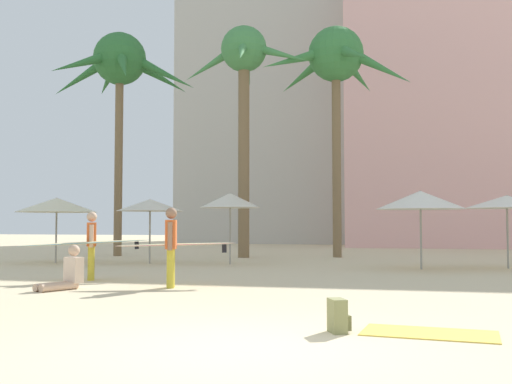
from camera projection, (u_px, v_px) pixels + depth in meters
ground at (238, 349)px, 6.40m from camera, size 120.00×120.00×0.00m
hotel_tower_gray at (305, 35)px, 45.12m from camera, size 16.82×11.03×31.41m
palm_tree_far_left at (120, 68)px, 25.39m from camera, size 6.74×6.18×9.52m
palm_tree_center at (244, 69)px, 24.08m from camera, size 5.55×5.50×9.37m
palm_tree_right at (336, 63)px, 24.32m from camera, size 6.00×6.26×9.43m
cafe_umbrella_0 at (230, 201)px, 19.90m from camera, size 2.03×2.03×2.38m
cafe_umbrella_1 at (420, 200)px, 17.67m from camera, size 2.63×2.63×2.33m
cafe_umbrella_2 at (507, 202)px, 18.01m from camera, size 2.50×2.50×2.21m
cafe_umbrella_3 at (57, 205)px, 20.48m from camera, size 2.74×2.74×2.25m
cafe_umbrella_4 at (150, 205)px, 20.30m from camera, size 2.30×2.30×2.19m
beach_towel at (429, 333)px, 7.31m from camera, size 1.71×1.04×0.01m
backpack at (338, 316)px, 7.39m from camera, size 0.32×0.35×0.42m
person_far_right at (67, 274)px, 12.26m from camera, size 0.73×1.02×0.91m
person_mid_left at (173, 244)px, 12.70m from camera, size 2.60×1.17×1.69m
person_far_left at (89, 243)px, 14.18m from camera, size 2.77×1.72×1.64m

